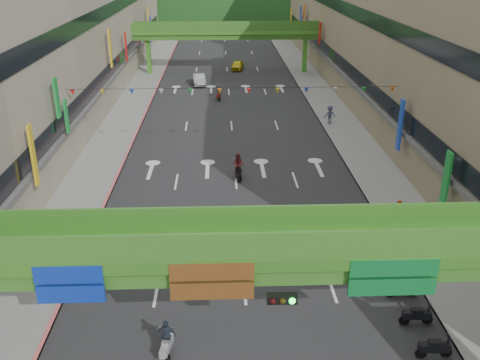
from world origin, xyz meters
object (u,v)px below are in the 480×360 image
pedestrian_red (399,217)px  car_silver (199,79)px  overpass_near (279,272)px  scooter_rider_mid (239,166)px  scooter_rider_near (219,253)px  car_yellow (237,65)px

pedestrian_red → car_silver: bearing=115.3°
overpass_near → scooter_rider_mid: 21.33m
overpass_near → scooter_rider_mid: overpass_near is taller
scooter_rider_near → car_yellow: scooter_rider_near is taller
scooter_rider_mid → car_silver: (-4.01, 31.71, -0.37)m
pedestrian_red → car_yellow: bearing=106.0°
car_silver → scooter_rider_near: bearing=-92.3°
scooter_rider_mid → pedestrian_red: bearing=-41.3°
scooter_rider_near → car_silver: scooter_rider_near is taller
scooter_rider_mid → car_silver: 31.97m
scooter_rider_near → pedestrian_red: size_ratio=1.07×
car_silver → scooter_rider_mid: bearing=-88.3°
scooter_rider_mid → scooter_rider_near: bearing=-97.0°
overpass_near → car_yellow: (0.60, 62.23, -4.54)m
scooter_rider_near → pedestrian_red: bearing=19.3°
scooter_rider_near → pedestrian_red: 11.75m
scooter_rider_mid → car_silver: bearing=97.2°
overpass_near → pedestrian_red: bearing=54.7°
overpass_near → scooter_rider_near: size_ratio=14.23×
scooter_rider_mid → pedestrian_red: size_ratio=1.14×
scooter_rider_near → pedestrian_red: scooter_rider_near is taller
overpass_near → pedestrian_red: size_ratio=15.20×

